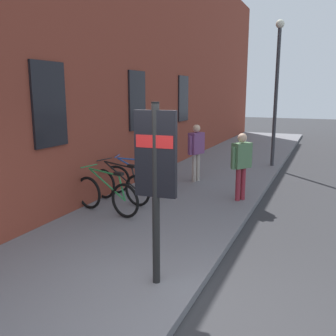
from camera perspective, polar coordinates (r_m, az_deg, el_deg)
ground at (r=9.93m, az=20.45°, el=-4.45°), size 60.00×60.00×0.00m
sidewalk_pavement at (r=12.25m, az=8.13°, el=-0.54°), size 24.00×3.50×0.12m
station_facade at (r=13.63m, az=1.10°, el=16.43°), size 22.00×0.65×7.52m
bicycle_beside_lamp at (r=7.85m, az=-9.52°, el=-4.18°), size 0.53×1.75×0.97m
bicycle_far_end at (r=8.57m, az=-7.40°, el=-2.76°), size 0.55×1.74×0.97m
bicycle_end_of_row at (r=9.20m, az=-4.85°, el=-1.70°), size 0.66×1.71×0.97m
transit_info_sign at (r=4.65m, az=-1.92°, el=0.31°), size 0.12×0.55×2.40m
pedestrian_near_bus at (r=8.71m, az=11.31°, el=1.26°), size 0.52×0.44×1.59m
pedestrian_crossing_street at (r=10.43m, az=4.40°, el=3.28°), size 0.59×0.38×1.63m
street_lamp at (r=13.08m, az=16.51°, el=12.81°), size 0.28×0.28×4.81m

